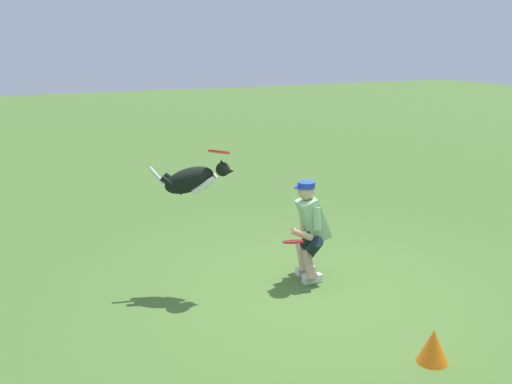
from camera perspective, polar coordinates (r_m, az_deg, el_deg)
name	(u,v)px	position (r m, az deg, el deg)	size (l,w,h in m)	color
ground_plane	(311,294)	(7.39, 5.27, -9.75)	(60.00, 60.00, 0.00)	#486B2D
person	(310,227)	(7.61, 5.22, -3.39)	(0.64, 0.66, 1.29)	silver
dog	(193,180)	(7.14, -6.09, 1.19)	(0.94, 0.60, 0.49)	black
frisbee_flying	(219,152)	(7.00, -3.58, 3.87)	(0.27, 0.27, 0.02)	red
frisbee_held	(293,242)	(7.33, 3.58, -4.79)	(0.25, 0.25, 0.02)	red
training_cone	(433,346)	(6.12, 16.65, -14.01)	(0.30, 0.30, 0.34)	orange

